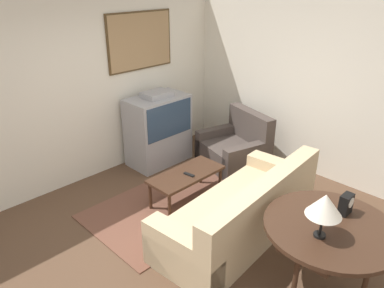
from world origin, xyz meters
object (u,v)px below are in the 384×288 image
Objects in this scene: console_table at (330,231)px; tv at (158,129)px; couch at (242,213)px; table_lamp at (325,205)px; coffee_table at (186,176)px; armchair at (235,149)px; mantel_clock at (346,204)px.

tv is at bearing 79.00° from console_table.
table_lamp is (-0.31, -1.09, 0.78)m from couch.
tv reaches higher than couch.
table_lamp reaches higher than couch.
tv is 3.42m from table_lamp.
table_lamp reaches higher than coffee_table.
couch is 1.81m from armchair.
couch is 1.38m from table_lamp.
tv is 0.97× the size of console_table.
couch is at bearing -104.13° from tv.
armchair is (0.80, -0.98, -0.30)m from tv.
console_table is 0.45m from table_lamp.
armchair is 5.55× the size of mantel_clock.
table_lamp is at bearing -99.14° from coffee_table.
coffee_table is 0.85× the size of console_table.
coffee_table is at bearing -113.60° from tv.
tv is 2.77× the size of table_lamp.
mantel_clock is (0.28, 0.00, 0.17)m from console_table.
coffee_table is at bearing 86.84° from console_table.
couch reaches higher than console_table.
couch is 0.99m from coffee_table.
mantel_clock is at bearing -0.13° from table_lamp.
tv is at bearing 83.78° from mantel_clock.
armchair is 0.94× the size of console_table.
couch is 5.30× the size of table_lamp.
mantel_clock reaches higher than coffee_table.
table_lamp is 2.07× the size of mantel_clock.
console_table is (-0.12, -2.09, 0.29)m from coffee_table.
tv is at bearing -108.82° from couch.
coffee_table is 2.11m from console_table.
table_lamp reaches higher than armchair.
couch is 1.24m from mantel_clock.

